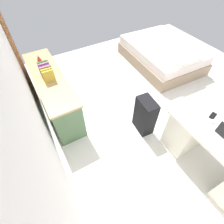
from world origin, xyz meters
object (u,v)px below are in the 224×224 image
at_px(figurine_small, 39,58).
at_px(suitcase_black, 145,116).
at_px(computer_mouse, 213,121).
at_px(credenza, 54,93).
at_px(desk, 216,154).
at_px(cell_phone_by_mouse, 213,116).
at_px(bed, 162,54).

bearing_deg(figurine_small, suitcase_black, -146.84).
xyz_separation_m(computer_mouse, figurine_small, (2.52, 1.57, 0.06)).
relative_size(credenza, suitcase_black, 2.70).
height_order(credenza, computer_mouse, computer_mouse).
bearing_deg(computer_mouse, figurine_small, 31.97).
height_order(desk, credenza, credenza).
xyz_separation_m(cell_phone_by_mouse, figurine_small, (2.45, 1.66, 0.07)).
bearing_deg(bed, credenza, 94.11).
xyz_separation_m(computer_mouse, cell_phone_by_mouse, (0.07, -0.09, -0.01)).
bearing_deg(desk, computer_mouse, -7.18).
relative_size(desk, bed, 0.73).
xyz_separation_m(desk, credenza, (2.27, 1.54, -0.01)).
xyz_separation_m(desk, computer_mouse, (0.28, -0.04, 0.37)).
bearing_deg(suitcase_black, computer_mouse, -145.43).
xyz_separation_m(bed, computer_mouse, (-2.19, 1.18, 0.52)).
relative_size(credenza, computer_mouse, 18.00).
bearing_deg(figurine_small, computer_mouse, -147.98).
distance_m(desk, cell_phone_by_mouse, 0.52).
relative_size(suitcase_black, cell_phone_by_mouse, 4.90).
xyz_separation_m(desk, figurine_small, (2.80, 1.54, 0.43)).
bearing_deg(credenza, desk, -145.94).
relative_size(credenza, figurine_small, 16.36).
relative_size(desk, computer_mouse, 14.41).
xyz_separation_m(suitcase_black, figurine_small, (1.74, 1.14, 0.49)).
distance_m(credenza, suitcase_black, 1.67).
height_order(computer_mouse, cell_phone_by_mouse, computer_mouse).
xyz_separation_m(bed, suitcase_black, (-1.42, 1.61, 0.09)).
distance_m(desk, figurine_small, 3.22).
relative_size(bed, suitcase_black, 2.95).
relative_size(computer_mouse, cell_phone_by_mouse, 0.74).
bearing_deg(credenza, suitcase_black, -137.00).
bearing_deg(bed, figurine_small, 83.24).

